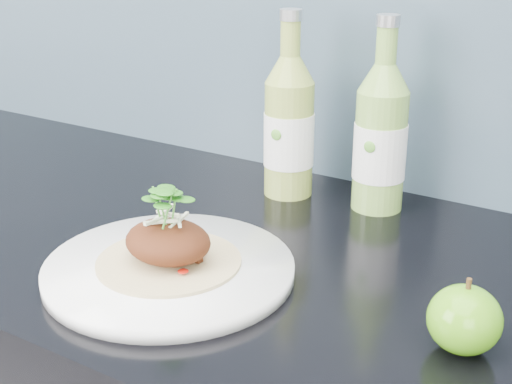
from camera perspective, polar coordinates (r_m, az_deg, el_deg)
dinner_plate at (r=0.83m, az=-6.95°, el=-6.15°), size 0.35×0.35×0.02m
pork_taco at (r=0.81m, az=-7.07°, el=-3.81°), size 0.17×0.17×0.10m
green_apple at (r=0.71m, az=16.34°, el=-9.76°), size 0.09×0.09×0.08m
cider_bottle_left at (r=1.03m, az=2.65°, el=5.21°), size 0.10×0.10×0.27m
cider_bottle_right at (r=0.99m, az=9.93°, el=4.25°), size 0.09×0.09×0.27m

